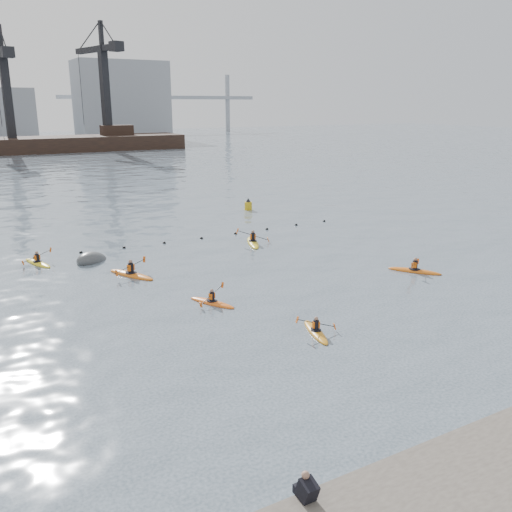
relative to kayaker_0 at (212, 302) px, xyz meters
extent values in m
plane|color=#35424E|center=(1.20, -9.11, -0.09)|extent=(400.00, 400.00, 0.00)
cube|color=black|center=(-4.30, -14.91, 0.69)|extent=(0.38, 0.60, 0.67)
cube|color=black|center=(-4.30, -14.69, 0.53)|extent=(0.34, 0.40, 0.24)
sphere|color=#8C6651|center=(-4.30, -14.81, 1.07)|extent=(0.21, 0.21, 0.21)
sphere|color=black|center=(-6.80, 13.61, -0.06)|extent=(0.24, 0.24, 0.24)
sphere|color=black|center=(-3.80, 13.47, -0.06)|extent=(0.24, 0.24, 0.24)
sphere|color=black|center=(-0.80, 13.30, -0.06)|extent=(0.24, 0.24, 0.24)
sphere|color=black|center=(2.20, 13.17, -0.06)|extent=(0.24, 0.24, 0.24)
sphere|color=black|center=(5.20, 13.15, -0.06)|extent=(0.24, 0.24, 0.24)
sphere|color=black|center=(8.20, 13.23, -0.06)|extent=(0.24, 0.24, 0.24)
sphere|color=black|center=(11.20, 13.39, -0.06)|extent=(0.24, 0.24, 0.24)
sphere|color=black|center=(14.20, 13.55, -0.06)|extent=(0.24, 0.24, 0.24)
sphere|color=black|center=(17.20, 13.64, -0.06)|extent=(0.24, 0.24, 0.24)
cube|color=black|center=(1.20, 100.89, 0.76)|extent=(72.00, 12.00, 4.50)
cube|color=black|center=(23.20, 100.89, 4.11)|extent=(7.00, 3.00, 2.20)
cube|color=black|center=(1.20, 100.89, 11.51)|extent=(1.73, 1.73, 17.00)
cube|color=black|center=(1.01, 103.13, 19.41)|extent=(2.50, 15.05, 1.20)
cube|color=black|center=(1.66, 95.66, 19.41)|extent=(2.42, 2.78, 2.00)
cube|color=black|center=(1.20, 100.89, 22.51)|extent=(0.87, 0.87, 5.00)
cube|color=black|center=(21.20, 100.89, 12.51)|extent=(1.96, 1.96, 19.00)
cube|color=black|center=(20.54, 103.35, 21.41)|extent=(5.56, 16.73, 1.20)
cube|color=black|center=(22.74, 95.14, 21.41)|extent=(2.80, 3.08, 2.00)
cube|color=black|center=(21.20, 100.89, 24.51)|extent=(0.98, 0.98, 5.00)
cube|color=gray|center=(36.20, 140.89, 10.91)|extent=(26.00, 14.00, 22.00)
cube|color=gray|center=(56.20, 160.89, 11.91)|extent=(70.00, 2.00, 1.20)
cylinder|color=gray|center=(31.20, 160.89, 9.91)|extent=(1.60, 1.60, 20.00)
cylinder|color=gray|center=(81.20, 160.89, 9.91)|extent=(1.60, 1.60, 20.00)
ellipsoid|color=orange|center=(0.00, 0.00, -0.05)|extent=(1.80, 2.81, 0.29)
cylinder|color=black|center=(0.00, 0.00, 0.06)|extent=(0.72, 0.72, 0.05)
cylinder|color=black|center=(0.00, 0.00, 0.31)|extent=(0.27, 0.27, 0.46)
cube|color=#D7570B|center=(0.00, 0.00, 0.33)|extent=(0.38, 0.32, 0.30)
sphere|color=#8C6651|center=(0.00, 0.00, 0.63)|extent=(0.19, 0.19, 0.19)
cylinder|color=black|center=(0.00, 0.00, 0.40)|extent=(1.70, 0.88, 0.62)
cube|color=#D85914|center=(-0.81, -0.41, 0.13)|extent=(0.18, 0.17, 0.30)
cube|color=#D85914|center=(0.81, 0.41, 0.68)|extent=(0.18, 0.17, 0.30)
ellipsoid|color=orange|center=(2.52, -5.73, -0.05)|extent=(1.32, 2.87, 0.28)
cylinder|color=black|center=(2.52, -5.73, 0.06)|extent=(0.65, 0.65, 0.05)
cylinder|color=black|center=(2.52, -5.73, 0.31)|extent=(0.26, 0.26, 0.46)
cube|color=#D7570B|center=(2.52, -5.73, 0.33)|extent=(0.36, 0.27, 0.30)
sphere|color=#8C6651|center=(2.52, -5.73, 0.62)|extent=(0.19, 0.19, 0.19)
cylinder|color=black|center=(2.52, -5.73, 0.40)|extent=(1.81, 0.55, 0.58)
cube|color=#D85914|center=(1.66, -5.48, 0.65)|extent=(0.16, 0.15, 0.30)
cube|color=#D85914|center=(3.39, -5.98, 0.14)|extent=(0.16, 0.15, 0.30)
ellipsoid|color=orange|center=(-2.26, 6.71, -0.04)|extent=(2.26, 3.52, 0.36)
cylinder|color=black|center=(-2.26, 6.71, 0.10)|extent=(0.90, 0.90, 0.07)
cylinder|color=black|center=(-2.26, 6.71, 0.42)|extent=(0.34, 0.34, 0.58)
cube|color=#D7570B|center=(-2.26, 6.71, 0.44)|extent=(0.47, 0.40, 0.38)
sphere|color=#8C6651|center=(-2.26, 6.71, 0.81)|extent=(0.24, 0.24, 0.24)
cylinder|color=black|center=(-2.26, 6.71, 0.53)|extent=(2.20, 1.14, 0.34)
cube|color=#D85914|center=(-3.28, 6.19, 0.39)|extent=(0.16, 0.19, 0.38)
cube|color=#D85914|center=(-1.25, 7.23, 0.67)|extent=(0.16, 0.19, 0.38)
ellipsoid|color=gold|center=(7.96, 9.94, -0.04)|extent=(1.99, 3.63, 0.36)
cylinder|color=black|center=(7.96, 9.94, 0.10)|extent=(0.88, 0.88, 0.07)
cylinder|color=black|center=(7.96, 9.94, 0.42)|extent=(0.34, 0.34, 0.59)
cube|color=#D7570B|center=(7.96, 9.94, 0.44)|extent=(0.47, 0.38, 0.38)
sphere|color=#8C6651|center=(7.96, 9.94, 0.82)|extent=(0.24, 0.24, 0.24)
cylinder|color=black|center=(7.96, 9.94, 0.53)|extent=(2.21, 0.90, 0.86)
cube|color=#D85914|center=(6.89, 10.36, 0.91)|extent=(0.23, 0.21, 0.38)
cube|color=#D85914|center=(9.03, 9.52, 0.15)|extent=(0.23, 0.21, 0.38)
ellipsoid|color=#CF5F13|center=(13.25, -1.15, -0.05)|extent=(2.42, 3.03, 0.33)
cylinder|color=black|center=(13.25, -1.15, 0.09)|extent=(0.85, 0.85, 0.06)
cylinder|color=black|center=(13.25, -1.15, 0.37)|extent=(0.31, 0.31, 0.53)
cube|color=#D7570B|center=(13.25, -1.15, 0.39)|extent=(0.43, 0.39, 0.35)
sphere|color=#8C6651|center=(13.25, -1.15, 0.73)|extent=(0.21, 0.21, 0.21)
cylinder|color=black|center=(13.25, -1.15, 0.47)|extent=(1.83, 1.32, 0.36)
cube|color=#D85914|center=(14.09, -0.55, 0.32)|extent=(0.16, 0.17, 0.35)
cube|color=#D85914|center=(12.40, -1.75, 0.62)|extent=(0.16, 0.17, 0.35)
ellipsoid|color=yellow|center=(-6.82, 12.14, -0.05)|extent=(1.58, 3.07, 0.30)
cylinder|color=black|center=(-6.82, 12.14, 0.07)|extent=(0.73, 0.73, 0.06)
cylinder|color=black|center=(-6.82, 12.14, 0.34)|extent=(0.28, 0.28, 0.49)
cube|color=#D7570B|center=(-6.82, 12.14, 0.36)|extent=(0.39, 0.31, 0.32)
sphere|color=#8C6651|center=(-6.82, 12.14, 0.67)|extent=(0.20, 0.20, 0.20)
cylinder|color=black|center=(-6.82, 12.14, 0.43)|extent=(1.93, 0.71, 0.52)
cube|color=#D85914|center=(-7.74, 11.82, 0.21)|extent=(0.16, 0.17, 0.32)
cube|color=#D85914|center=(-5.91, 12.47, 0.66)|extent=(0.16, 0.17, 0.32)
ellipsoid|color=#393C3E|center=(-3.58, 11.11, -0.09)|extent=(3.03, 2.79, 1.73)
cylinder|color=gold|center=(13.97, 21.68, 0.22)|extent=(0.73, 0.73, 0.93)
cone|color=black|center=(13.97, 21.68, 0.90)|extent=(0.46, 0.46, 0.36)
camera|label=1|loc=(-10.98, -24.18, 9.97)|focal=38.00mm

